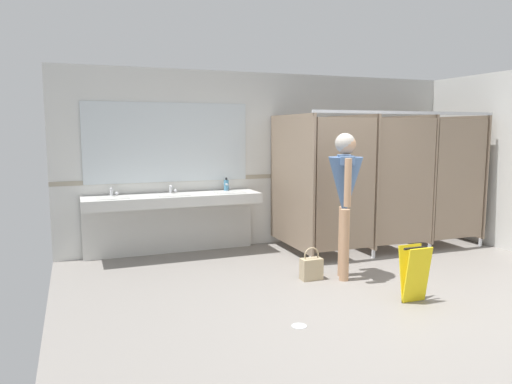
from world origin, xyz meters
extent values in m
cube|color=gray|center=(0.00, 0.00, -0.05)|extent=(6.52, 6.07, 0.10)
cube|color=silver|center=(0.00, 2.80, 1.30)|extent=(6.52, 0.12, 2.61)
cube|color=#9E937F|center=(0.00, 2.73, 1.05)|extent=(6.52, 0.01, 0.06)
cube|color=silver|center=(-1.68, 2.44, 0.80)|extent=(2.41, 0.56, 0.14)
cube|color=silver|center=(-1.68, 2.68, 0.37)|extent=(2.41, 0.08, 0.73)
cube|color=#ADADA8|center=(-2.48, 2.41, 0.82)|extent=(0.42, 0.31, 0.11)
cylinder|color=silver|center=(-2.48, 2.63, 0.93)|extent=(0.04, 0.04, 0.11)
cylinder|color=silver|center=(-2.48, 2.57, 0.97)|extent=(0.03, 0.11, 0.03)
sphere|color=silver|center=(-2.41, 2.64, 0.90)|extent=(0.04, 0.04, 0.04)
cube|color=#ADADA8|center=(-1.68, 2.41, 0.82)|extent=(0.42, 0.31, 0.11)
cylinder|color=silver|center=(-1.68, 2.63, 0.93)|extent=(0.04, 0.04, 0.11)
cylinder|color=silver|center=(-1.68, 2.57, 0.97)|extent=(0.03, 0.11, 0.03)
sphere|color=silver|center=(-1.61, 2.64, 0.90)|extent=(0.04, 0.04, 0.04)
cube|color=#ADADA8|center=(-0.87, 2.41, 0.82)|extent=(0.42, 0.31, 0.11)
cylinder|color=silver|center=(-0.87, 2.63, 0.93)|extent=(0.04, 0.04, 0.11)
cylinder|color=silver|center=(-0.87, 2.57, 0.97)|extent=(0.03, 0.11, 0.03)
sphere|color=silver|center=(-0.80, 2.64, 0.90)|extent=(0.04, 0.04, 0.04)
cube|color=silver|center=(-1.68, 2.73, 1.58)|extent=(2.31, 0.02, 1.11)
cube|color=#84705B|center=(-0.09, 2.02, 1.05)|extent=(0.03, 1.40, 1.85)
cylinder|color=silver|center=(-0.09, 1.38, 0.06)|extent=(0.05, 0.05, 0.12)
cube|color=#84705B|center=(0.87, 2.02, 1.05)|extent=(0.03, 1.40, 1.85)
cylinder|color=silver|center=(0.87, 1.38, 0.06)|extent=(0.05, 0.05, 0.12)
cube|color=#84705B|center=(1.84, 2.02, 1.05)|extent=(0.03, 1.40, 1.85)
cylinder|color=silver|center=(1.84, 1.38, 0.06)|extent=(0.05, 0.05, 0.12)
cube|color=#84705B|center=(2.80, 2.02, 1.05)|extent=(0.03, 1.40, 1.85)
cylinder|color=silver|center=(2.80, 1.38, 0.06)|extent=(0.05, 0.05, 0.12)
cube|color=#84705B|center=(0.39, 1.35, 1.05)|extent=(0.88, 0.03, 1.75)
cube|color=#84705B|center=(1.36, 1.35, 1.05)|extent=(0.88, 0.09, 1.75)
cube|color=#84705B|center=(2.32, 1.35, 1.05)|extent=(0.88, 0.03, 1.75)
cube|color=#B7BABF|center=(1.36, 1.35, 1.99)|extent=(2.95, 0.04, 0.04)
cylinder|color=tan|center=(0.05, 0.84, 0.42)|extent=(0.11, 0.11, 0.85)
cylinder|color=tan|center=(-0.03, 0.68, 0.42)|extent=(0.11, 0.11, 0.85)
cone|color=#4C6B99|center=(0.01, 0.76, 1.09)|extent=(0.53, 0.53, 0.72)
cube|color=#4C6B99|center=(0.01, 0.76, 1.42)|extent=(0.34, 0.48, 0.10)
cylinder|color=tan|center=(0.12, 0.99, 1.18)|extent=(0.08, 0.08, 0.54)
cylinder|color=tan|center=(-0.10, 0.52, 1.18)|extent=(0.08, 0.08, 0.54)
sphere|color=tan|center=(0.01, 0.76, 1.59)|extent=(0.23, 0.23, 0.23)
sphere|color=#A59E93|center=(0.00, 0.76, 1.61)|extent=(0.23, 0.23, 0.23)
cube|color=tan|center=(-0.37, 0.84, 0.13)|extent=(0.25, 0.14, 0.25)
torus|color=tan|center=(-0.37, 0.84, 0.29)|extent=(0.19, 0.02, 0.19)
cylinder|color=teal|center=(-0.86, 2.61, 0.95)|extent=(0.07, 0.07, 0.16)
cylinder|color=black|center=(-0.86, 2.61, 1.05)|extent=(0.03, 0.03, 0.04)
cube|color=yellow|center=(0.27, -0.23, 0.29)|extent=(0.28, 0.10, 0.58)
cube|color=yellow|center=(0.27, -0.14, 0.29)|extent=(0.28, 0.10, 0.58)
cylinder|color=black|center=(0.27, -0.19, 0.57)|extent=(0.28, 0.02, 0.02)
cylinder|color=#B7BABF|center=(-1.10, -0.33, 0.00)|extent=(0.14, 0.14, 0.01)
camera|label=1|loc=(-2.94, -4.02, 1.76)|focal=33.43mm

